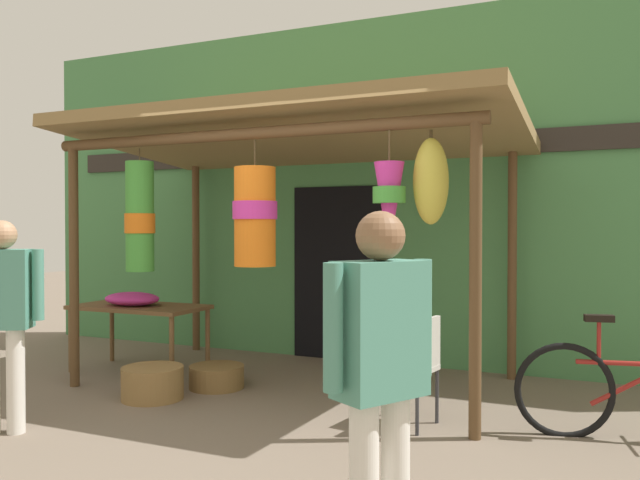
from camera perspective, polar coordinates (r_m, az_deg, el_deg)
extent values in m
plane|color=#756656|center=(5.27, -4.30, -15.72)|extent=(30.00, 30.00, 0.00)
cube|color=#47844C|center=(7.40, 5.06, 4.32)|extent=(9.25, 0.25, 3.88)
cube|color=#2D2823|center=(7.30, 4.69, 8.04)|extent=(8.32, 0.04, 0.24)
cube|color=black|center=(7.43, 1.58, -2.95)|extent=(1.10, 0.03, 2.00)
cylinder|color=brown|center=(6.59, -21.02, -2.20)|extent=(0.09, 0.09, 2.31)
cylinder|color=brown|center=(4.75, 13.64, -3.41)|extent=(0.09, 0.09, 2.31)
cylinder|color=brown|center=(8.14, -10.96, -1.53)|extent=(0.09, 0.09, 2.31)
cylinder|color=brown|center=(6.73, 16.70, -2.10)|extent=(0.09, 0.09, 2.31)
cylinder|color=brown|center=(5.46, -6.63, 9.34)|extent=(4.01, 0.10, 0.10)
cylinder|color=brown|center=(7.27, 1.54, 8.47)|extent=(4.01, 0.10, 0.10)
cube|color=olive|center=(6.36, -1.96, 9.27)|extent=(4.31, 2.51, 0.33)
cylinder|color=brown|center=(6.21, -15.74, 7.28)|extent=(0.01, 0.01, 0.12)
cylinder|color=green|center=(6.17, -15.71, 2.02)|extent=(0.26, 0.26, 1.02)
cylinder|color=orange|center=(6.17, -15.71, 1.43)|extent=(0.28, 0.28, 0.18)
cylinder|color=brown|center=(5.42, -5.81, 7.66)|extent=(0.01, 0.01, 0.23)
cylinder|color=orange|center=(5.38, -5.79, 2.07)|extent=(0.35, 0.35, 0.83)
cylinder|color=#D13399|center=(5.38, -5.80, 2.65)|extent=(0.37, 0.37, 0.15)
cylinder|color=brown|center=(4.90, 6.17, 8.29)|extent=(0.01, 0.01, 0.24)
cone|color=#D13399|center=(4.86, 6.16, 2.87)|extent=(0.23, 0.23, 0.69)
cylinder|color=green|center=(4.86, 6.16, 4.01)|extent=(0.25, 0.25, 0.12)
cylinder|color=#4C3D23|center=(4.94, 9.83, 9.28)|extent=(0.02, 0.02, 0.06)
ellipsoid|color=gold|center=(4.90, 9.82, 5.17)|extent=(0.27, 0.23, 0.65)
cube|color=brown|center=(7.08, -15.76, -5.76)|extent=(1.40, 0.72, 0.04)
cylinder|color=brown|center=(7.34, -21.26, -8.33)|extent=(0.05, 0.05, 0.66)
cylinder|color=brown|center=(6.49, -13.03, -9.51)|extent=(0.05, 0.05, 0.66)
cylinder|color=brown|center=(7.78, -18.00, -7.77)|extent=(0.05, 0.05, 0.66)
cylinder|color=brown|center=(6.99, -9.95, -8.74)|extent=(0.05, 0.05, 0.66)
ellipsoid|color=#D13399|center=(7.08, -16.35, -5.03)|extent=(0.63, 0.44, 0.14)
ellipsoid|color=yellow|center=(6.98, -16.01, -5.06)|extent=(0.28, 0.22, 0.10)
cube|color=beige|center=(5.09, 7.64, -11.22)|extent=(0.46, 0.46, 0.04)
cube|color=beige|center=(4.97, 9.53, -9.16)|extent=(0.10, 0.40, 0.40)
cylinder|color=#333338|center=(5.37, 6.73, -12.96)|extent=(0.03, 0.03, 0.44)
cylinder|color=#333338|center=(5.06, 4.82, -13.83)|extent=(0.03, 0.03, 0.44)
cylinder|color=#333338|center=(5.22, 10.35, -13.38)|extent=(0.03, 0.03, 0.44)
cylinder|color=#333338|center=(4.91, 8.63, -14.33)|extent=(0.03, 0.03, 0.44)
cylinder|color=olive|center=(6.03, -14.65, -12.17)|extent=(0.54, 0.54, 0.29)
cylinder|color=brown|center=(6.31, -9.17, -11.89)|extent=(0.52, 0.52, 0.21)
torus|color=black|center=(5.14, 20.88, -12.41)|extent=(0.70, 0.20, 0.71)
cylinder|color=maroon|center=(5.21, 25.54, -11.70)|extent=(0.49, 0.14, 0.31)
cylinder|color=maroon|center=(5.11, 23.53, -8.17)|extent=(0.03, 0.03, 0.30)
cube|color=black|center=(5.08, 23.54, -6.39)|extent=(0.21, 0.12, 0.05)
cube|color=#4C8E7A|center=(2.82, 5.37, -7.86)|extent=(0.39, 0.46, 0.59)
cylinder|color=#4C8E7A|center=(2.66, 1.17, -7.76)|extent=(0.08, 0.08, 0.53)
cylinder|color=#4C8E7A|center=(2.99, 9.09, -6.79)|extent=(0.08, 0.08, 0.53)
sphere|color=#896042|center=(2.79, 5.38, 0.37)|extent=(0.22, 0.22, 0.22)
cylinder|color=silver|center=(5.36, -25.41, -11.22)|extent=(0.13, 0.13, 0.78)
cube|color=#4C8E7A|center=(5.29, -26.39, -3.92)|extent=(0.46, 0.39, 0.59)
cylinder|color=#4C8E7A|center=(5.20, -23.76, -3.65)|extent=(0.08, 0.08, 0.53)
sphere|color=tan|center=(5.27, -26.43, 0.42)|extent=(0.21, 0.21, 0.21)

